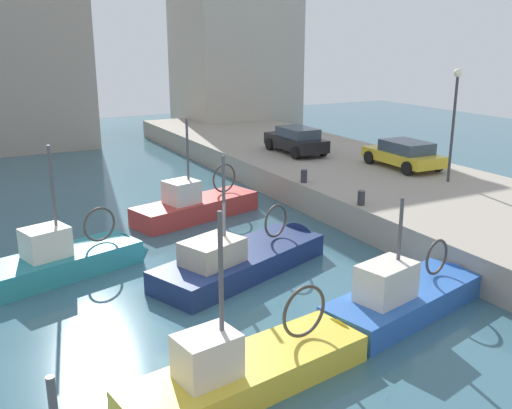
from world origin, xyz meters
The scene contains 14 objects.
water_surface centered at (0.00, 0.00, 0.00)m, with size 80.00×80.00×0.00m, color #386070.
quay_wall centered at (11.50, 0.00, 0.60)m, with size 9.00×56.00×1.20m, color #9E9384.
fishing_boat_red centered at (2.96, 7.05, 0.13)m, with size 6.51×3.19×4.99m.
fishing_boat_yellow centered at (-0.69, -4.88, 0.12)m, with size 6.66×2.58×4.85m.
fishing_boat_blue centered at (4.69, -3.73, 0.14)m, with size 6.18×2.98×4.15m.
fishing_boat_teal centered at (-3.01, 3.47, 0.13)m, with size 5.86×3.20×4.98m.
fishing_boat_navy centered at (2.04, 0.96, 0.11)m, with size 7.23×4.33×4.86m.
parked_car_black centered at (10.51, 11.77, 1.93)m, with size 1.97×4.21×1.41m.
parked_car_yellow centered at (13.19, 6.24, 1.88)m, with size 2.13×4.17×1.31m.
mooring_bollard_south centered at (7.35, 2.00, 1.48)m, with size 0.28×0.28×0.55m, color #2D2D33.
mooring_bollard_mid centered at (7.35, 6.00, 1.48)m, with size 0.28×0.28×0.55m, color #2D2D33.
quay_streetlamp centered at (13.00, 3.16, 4.45)m, with size 0.36×0.36×4.83m.
waterfront_building_west centered at (14.56, 27.69, 7.82)m, with size 8.60×7.81×15.60m.
waterfront_building_west_mid centered at (-2.06, 28.26, 6.80)m, with size 10.38×8.10×13.55m.
Camera 1 is at (-6.00, -14.72, 7.31)m, focal length 40.80 mm.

